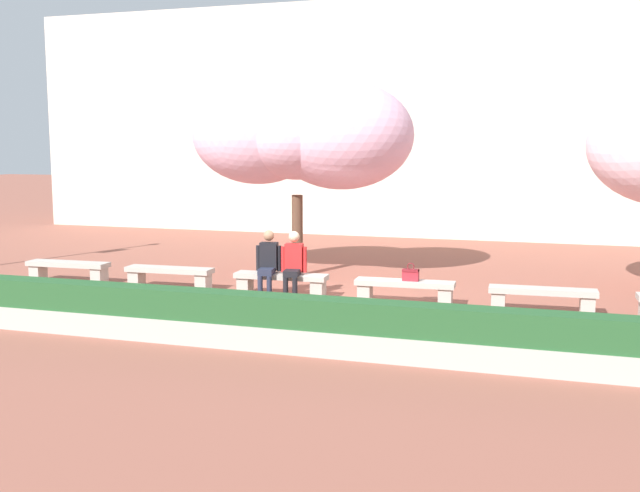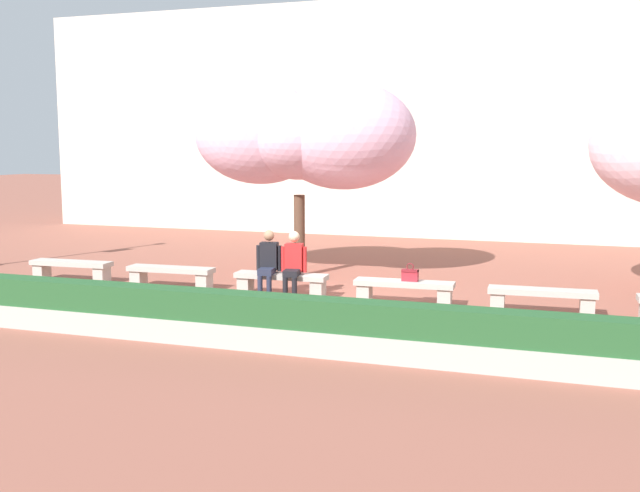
{
  "view_description": "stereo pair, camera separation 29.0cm",
  "coord_description": "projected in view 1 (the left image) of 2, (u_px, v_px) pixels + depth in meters",
  "views": [
    {
      "loc": [
        3.92,
        -13.49,
        2.94
      ],
      "look_at": [
        -0.49,
        0.2,
        1.0
      ],
      "focal_mm": 42.0,
      "sensor_mm": 36.0,
      "label": 1
    },
    {
      "loc": [
        4.19,
        -13.4,
        2.94
      ],
      "look_at": [
        -0.49,
        0.2,
        1.0
      ],
      "focal_mm": 42.0,
      "sensor_mm": 36.0,
      "label": 2
    }
  ],
  "objects": [
    {
      "name": "person_seated_left",
      "position": [
        268.0,
        261.0,
        14.62
      ],
      "size": [
        0.5,
        0.72,
        1.29
      ],
      "color": "black",
      "rests_on": "ground"
    },
    {
      "name": "stone_bench_west_end",
      "position": [
        68.0,
        268.0,
        16.14
      ],
      "size": [
        1.86,
        0.51,
        0.45
      ],
      "color": "#ADA89E",
      "rests_on": "ground"
    },
    {
      "name": "handbag",
      "position": [
        411.0,
        274.0,
        13.82
      ],
      "size": [
        0.3,
        0.15,
        0.34
      ],
      "color": "#A3232D",
      "rests_on": "stone_bench_near_east"
    },
    {
      "name": "stone_bench_east_end",
      "position": [
        542.0,
        296.0,
        13.15
      ],
      "size": [
        1.86,
        0.51,
        0.45
      ],
      "color": "#ADA89E",
      "rests_on": "ground"
    },
    {
      "name": "planter_hedge_foreground",
      "position": [
        272.0,
        323.0,
        10.84
      ],
      "size": [
        16.28,
        0.5,
        0.8
      ],
      "color": "#ADA89E",
      "rests_on": "ground"
    },
    {
      "name": "stone_bench_near_west",
      "position": [
        169.0,
        274.0,
        15.39
      ],
      "size": [
        1.86,
        0.51,
        0.45
      ],
      "color": "#ADA89E",
      "rests_on": "ground"
    },
    {
      "name": "ground_plane",
      "position": [
        341.0,
        300.0,
        14.31
      ],
      "size": [
        100.0,
        100.0,
        0.0
      ],
      "primitive_type": "plane",
      "color": "#8E5142"
    },
    {
      "name": "cherry_tree_main",
      "position": [
        303.0,
        135.0,
        16.62
      ],
      "size": [
        5.03,
        3.02,
        4.36
      ],
      "color": "#513828",
      "rests_on": "ground"
    },
    {
      "name": "stone_bench_center",
      "position": [
        281.0,
        281.0,
        14.64
      ],
      "size": [
        1.86,
        0.51,
        0.45
      ],
      "color": "#ADA89E",
      "rests_on": "ground"
    },
    {
      "name": "person_seated_right",
      "position": [
        293.0,
        262.0,
        14.46
      ],
      "size": [
        0.51,
        0.72,
        1.29
      ],
      "color": "black",
      "rests_on": "ground"
    },
    {
      "name": "building_facade",
      "position": [
        441.0,
        120.0,
        25.11
      ],
      "size": [
        28.27,
        4.0,
        7.54
      ],
      "primitive_type": "cube",
      "color": "beige",
      "rests_on": "ground"
    },
    {
      "name": "stone_bench_near_east",
      "position": [
        405.0,
        288.0,
        13.9
      ],
      "size": [
        1.86,
        0.51,
        0.45
      ],
      "color": "#ADA89E",
      "rests_on": "ground"
    }
  ]
}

